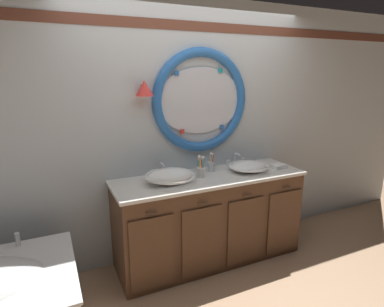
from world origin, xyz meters
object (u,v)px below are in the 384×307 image
(soap_dispenser, at_px, (200,165))
(folded_hand_towel, at_px, (278,166))
(toothbrush_holder_left, at_px, (201,171))
(sink_basin_right, at_px, (248,166))
(sink_basin_left, at_px, (170,176))
(toothbrush_holder_right, at_px, (211,166))

(soap_dispenser, xyz_separation_m, folded_hand_towel, (0.81, -0.24, -0.04))
(soap_dispenser, bearing_deg, toothbrush_holder_left, -112.80)
(toothbrush_holder_left, bearing_deg, sink_basin_right, -3.27)
(sink_basin_left, relative_size, sink_basin_right, 1.14)
(sink_basin_right, height_order, folded_hand_towel, sink_basin_right)
(sink_basin_left, bearing_deg, toothbrush_holder_left, 5.23)
(sink_basin_left, xyz_separation_m, toothbrush_holder_left, (0.33, 0.03, -0.01))
(toothbrush_holder_left, relative_size, soap_dispenser, 1.52)
(sink_basin_right, distance_m, toothbrush_holder_left, 0.53)
(toothbrush_holder_left, xyz_separation_m, toothbrush_holder_right, (0.18, 0.13, -0.00))
(sink_basin_left, xyz_separation_m, folded_hand_towel, (1.22, -0.04, -0.05))
(toothbrush_holder_left, xyz_separation_m, folded_hand_towel, (0.88, -0.07, -0.04))
(toothbrush_holder_left, relative_size, folded_hand_towel, 1.44)
(sink_basin_left, xyz_separation_m, sink_basin_right, (0.86, 0.00, -0.02))
(soap_dispenser, height_order, folded_hand_towel, soap_dispenser)
(sink_basin_right, relative_size, folded_hand_towel, 2.69)
(sink_basin_left, xyz_separation_m, toothbrush_holder_right, (0.51, 0.16, -0.01))
(sink_basin_right, xyz_separation_m, soap_dispenser, (-0.46, 0.20, 0.01))
(sink_basin_right, relative_size, toothbrush_holder_right, 2.07)
(sink_basin_right, distance_m, soap_dispenser, 0.50)
(sink_basin_right, bearing_deg, soap_dispenser, 155.89)
(sink_basin_left, height_order, soap_dispenser, soap_dispenser)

